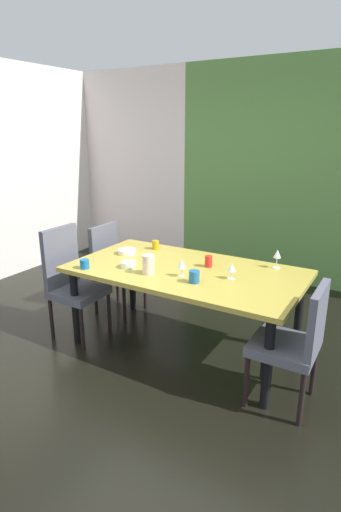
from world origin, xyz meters
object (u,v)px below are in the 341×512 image
object	(u,v)px
serving_bowl_right	(128,265)
serving_bowl_near_shelf	(127,252)
pitcher_south	(148,264)
dining_table	(185,277)
chair_right_near	(296,340)
cup_west	(156,245)
chair_left_far	(114,264)
wine_glass_corner	(182,264)
wine_glass_left	(277,255)
cup_east	(209,261)
wine_glass_rear	(232,268)
chair_left_near	(71,279)
cup_north	(85,264)
cup_front	(194,277)

from	to	relation	value
serving_bowl_right	serving_bowl_near_shelf	bearing A→B (deg)	128.34
serving_bowl_near_shelf	pitcher_south	world-z (taller)	pitcher_south
serving_bowl_right	serving_bowl_near_shelf	xyz separation A→B (m)	(-0.25, 0.31, -0.00)
dining_table	serving_bowl_near_shelf	world-z (taller)	serving_bowl_near_shelf
dining_table	chair_right_near	distance (m)	1.10
chair_right_near	cup_west	size ratio (longest dim) A/B	10.55
chair_left_far	wine_glass_corner	world-z (taller)	chair_left_far
chair_right_near	wine_glass_corner	xyz separation A→B (m)	(-0.98, 0.13, 0.34)
wine_glass_corner	chair_left_far	bearing A→B (deg)	156.01
chair_left_far	wine_glass_left	size ratio (longest dim) A/B	5.67
serving_bowl_near_shelf	wine_glass_corner	bearing A→B (deg)	-19.81
chair_right_near	cup_east	size ratio (longest dim) A/B	9.37
wine_glass_rear	wine_glass_left	bearing A→B (deg)	62.04
chair_left_near	pitcher_south	size ratio (longest dim) A/B	6.37
serving_bowl_right	pitcher_south	bearing A→B (deg)	-11.04
cup_north	chair_right_near	bearing A→B (deg)	3.86
cup_front	pitcher_south	size ratio (longest dim) A/B	0.59
wine_glass_left	serving_bowl_near_shelf	world-z (taller)	wine_glass_left
dining_table	chair_right_near	world-z (taller)	chair_right_near
chair_left_far	chair_left_near	world-z (taller)	chair_left_near
dining_table	chair_left_near	world-z (taller)	chair_left_near
wine_glass_rear	cup_east	distance (m)	0.34
pitcher_south	cup_west	bearing A→B (deg)	117.90
dining_table	cup_west	size ratio (longest dim) A/B	22.56
dining_table	chair_right_near	xyz separation A→B (m)	(1.04, -0.31, -0.16)
chair_right_near	wine_glass_corner	bearing A→B (deg)	82.13
chair_left_near	serving_bowl_right	distance (m)	0.65
chair_right_near	cup_north	bearing A→B (deg)	93.86
chair_left_far	pitcher_south	distance (m)	1.06
serving_bowl_near_shelf	cup_north	distance (m)	0.53
chair_left_far	cup_north	distance (m)	0.84
wine_glass_rear	wine_glass_corner	bearing A→B (deg)	-157.37
cup_west	pitcher_south	bearing A→B (deg)	-62.10
wine_glass_corner	serving_bowl_right	world-z (taller)	wine_glass_corner
cup_east	pitcher_south	distance (m)	0.54
dining_table	wine_glass_corner	distance (m)	0.26
wine_glass_left	chair_left_far	bearing A→B (deg)	-176.41
serving_bowl_right	pitcher_south	world-z (taller)	pitcher_south
wine_glass_corner	wine_glass_rear	bearing A→B (deg)	22.63
cup_west	cup_north	bearing A→B (deg)	-104.80
cup_west	cup_front	size ratio (longest dim) A/B	0.90
chair_left_near	pitcher_south	bearing A→B (deg)	93.29
serving_bowl_near_shelf	cup_east	bearing A→B (deg)	3.86
dining_table	chair_left_far	size ratio (longest dim) A/B	2.11
wine_glass_corner	chair_left_near	bearing A→B (deg)	-173.08
chair_left_far	serving_bowl_right	size ratio (longest dim) A/B	7.19
pitcher_south	serving_bowl_near_shelf	bearing A→B (deg)	143.66
cup_west	cup_front	distance (m)	0.97
wine_glass_corner	wine_glass_rear	xyz separation A→B (m)	(0.37, 0.15, -0.01)
chair_left_near	serving_bowl_right	xyz separation A→B (m)	(0.60, 0.10, 0.22)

